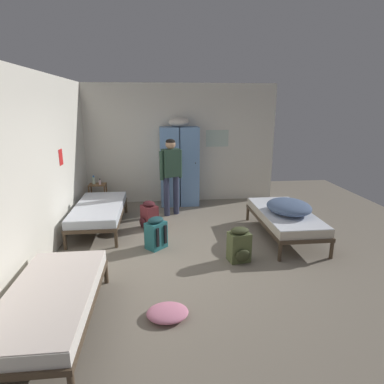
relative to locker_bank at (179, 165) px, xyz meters
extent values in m
plane|color=gray|center=(0.05, -2.69, -0.97)|extent=(9.51, 9.51, 0.00)
cube|color=silver|center=(0.05, 0.31, 0.45)|extent=(4.64, 0.06, 2.83)
cube|color=silver|center=(-2.24, -2.69, 0.45)|extent=(0.06, 5.94, 2.83)
cube|color=#B7CCBC|center=(0.95, 0.28, 0.58)|extent=(0.55, 0.01, 0.40)
cube|color=red|center=(-2.21, -1.65, 0.48)|extent=(0.01, 0.20, 0.28)
cube|color=#6B93C6|center=(-0.23, 0.00, -0.04)|extent=(0.44, 0.52, 1.85)
cylinder|color=black|center=(-0.11, -0.27, 0.08)|extent=(0.02, 0.03, 0.02)
cube|color=#6B93C6|center=(0.23, 0.00, -0.04)|extent=(0.44, 0.52, 1.85)
cylinder|color=black|center=(0.35, -0.27, 0.08)|extent=(0.02, 0.03, 0.02)
ellipsoid|color=beige|center=(0.00, 0.00, 0.99)|extent=(0.48, 0.36, 0.22)
cylinder|color=brown|center=(-2.09, -0.24, -0.69)|extent=(0.03, 0.03, 0.55)
cylinder|color=brown|center=(-1.74, -0.24, -0.69)|extent=(0.03, 0.03, 0.55)
cylinder|color=brown|center=(-2.09, 0.03, -0.69)|extent=(0.03, 0.03, 0.55)
cylinder|color=brown|center=(-1.74, 0.03, -0.69)|extent=(0.03, 0.03, 0.55)
cube|color=brown|center=(-1.91, -0.10, -0.78)|extent=(0.38, 0.30, 0.02)
cube|color=brown|center=(-1.91, -0.10, -0.41)|extent=(0.38, 0.30, 0.02)
cylinder|color=#473828|center=(2.18, -1.29, -0.83)|extent=(0.06, 0.06, 0.28)
cylinder|color=#473828|center=(1.34, -1.29, -0.83)|extent=(0.06, 0.06, 0.28)
cylinder|color=#473828|center=(2.18, -3.13, -0.83)|extent=(0.06, 0.06, 0.28)
cylinder|color=#473828|center=(1.34, -3.13, -0.83)|extent=(0.06, 0.06, 0.28)
cube|color=#473828|center=(1.76, -2.21, -0.66)|extent=(0.90, 1.90, 0.06)
cube|color=beige|center=(1.76, -2.21, -0.56)|extent=(0.87, 1.84, 0.14)
cube|color=silver|center=(1.76, -2.21, -0.48)|extent=(0.86, 1.82, 0.01)
cylinder|color=#473828|center=(-2.08, -2.36, -0.83)|extent=(0.06, 0.06, 0.28)
cylinder|color=#473828|center=(-1.24, -2.36, -0.83)|extent=(0.06, 0.06, 0.28)
cylinder|color=#473828|center=(-2.08, -0.52, -0.83)|extent=(0.06, 0.06, 0.28)
cylinder|color=#473828|center=(-1.24, -0.52, -0.83)|extent=(0.06, 0.06, 0.28)
cube|color=#473828|center=(-1.66, -1.44, -0.66)|extent=(0.90, 1.90, 0.06)
cube|color=silver|center=(-1.66, -1.44, -0.56)|extent=(0.87, 1.84, 0.14)
cube|color=silver|center=(-1.66, -1.44, -0.48)|extent=(0.86, 1.82, 0.01)
cylinder|color=#473828|center=(-2.08, -3.49, -0.83)|extent=(0.06, 0.06, 0.28)
cylinder|color=#473828|center=(-1.24, -3.49, -0.83)|extent=(0.06, 0.06, 0.28)
cube|color=#473828|center=(-1.66, -4.41, -0.66)|extent=(0.90, 1.90, 0.06)
cube|color=silver|center=(-1.66, -4.41, -0.56)|extent=(0.87, 1.84, 0.14)
cube|color=silver|center=(-1.66, -4.41, -0.48)|extent=(0.86, 1.82, 0.01)
ellipsoid|color=slate|center=(1.78, -2.31, -0.36)|extent=(0.76, 0.89, 0.24)
cylinder|color=#2D334C|center=(-0.13, -0.71, -0.54)|extent=(0.13, 0.13, 0.86)
cylinder|color=#2D334C|center=(-0.34, -0.81, -0.54)|extent=(0.13, 0.13, 0.86)
cube|color=#284233|center=(-0.23, -0.76, 0.18)|extent=(0.41, 0.34, 0.59)
cylinder|color=#284233|center=(-0.03, -0.67, 0.14)|extent=(0.08, 0.08, 0.61)
cylinder|color=#284233|center=(-0.43, -0.86, 0.14)|extent=(0.08, 0.08, 0.61)
sphere|color=tan|center=(-0.23, -0.76, 0.58)|extent=(0.21, 0.21, 0.21)
ellipsoid|color=black|center=(-0.23, -0.76, 0.63)|extent=(0.20, 0.20, 0.12)
cylinder|color=silver|center=(-1.99, -0.08, -0.32)|extent=(0.07, 0.07, 0.16)
cylinder|color=#2666B2|center=(-1.99, -0.08, -0.22)|extent=(0.04, 0.04, 0.04)
cylinder|color=beige|center=(-1.84, -0.14, -0.35)|extent=(0.05, 0.05, 0.11)
cylinder|color=black|center=(-1.84, -0.14, -0.28)|extent=(0.03, 0.03, 0.03)
cube|color=#23666B|center=(-0.57, -2.45, -0.74)|extent=(0.40, 0.39, 0.46)
ellipsoid|color=#193D42|center=(-0.67, -2.34, -0.82)|extent=(0.23, 0.22, 0.20)
ellipsoid|color=#193D42|center=(-0.57, -2.45, -0.47)|extent=(0.36, 0.36, 0.10)
cube|color=black|center=(-0.41, -2.49, -0.72)|extent=(0.05, 0.05, 0.32)
cube|color=black|center=(-0.54, -2.61, -0.72)|extent=(0.05, 0.05, 0.32)
cube|color=maroon|center=(-0.69, -1.52, -0.74)|extent=(0.37, 0.40, 0.46)
ellipsoid|color=#42191E|center=(-0.82, -1.60, -0.82)|extent=(0.19, 0.25, 0.20)
ellipsoid|color=#42191E|center=(-0.69, -1.52, -0.47)|extent=(0.33, 0.36, 0.10)
cube|color=black|center=(-0.62, -1.38, -0.72)|extent=(0.05, 0.06, 0.32)
cube|color=black|center=(-0.53, -1.53, -0.72)|extent=(0.05, 0.06, 0.32)
cube|color=#566038|center=(0.71, -3.05, -0.74)|extent=(0.36, 0.29, 0.46)
ellipsoid|color=#383D23|center=(0.74, -3.19, -0.82)|extent=(0.25, 0.12, 0.20)
ellipsoid|color=#383D23|center=(0.71, -3.05, -0.47)|extent=(0.32, 0.27, 0.10)
cube|color=black|center=(0.60, -2.93, -0.72)|extent=(0.05, 0.03, 0.32)
cube|color=black|center=(0.77, -2.90, -0.72)|extent=(0.05, 0.03, 0.32)
ellipsoid|color=pink|center=(-0.43, -4.32, -0.91)|extent=(0.48, 0.41, 0.11)
camera|label=1|loc=(-0.49, -7.52, 1.40)|focal=30.20mm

